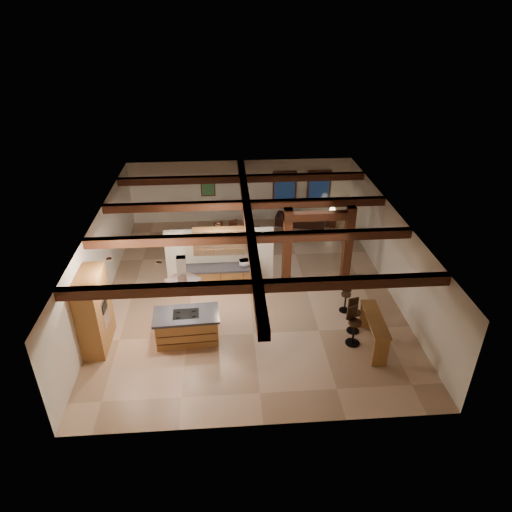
{
  "coord_description": "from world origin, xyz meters",
  "views": [
    {
      "loc": [
        -0.74,
        -13.68,
        9.1
      ],
      "look_at": [
        0.29,
        0.5,
        1.1
      ],
      "focal_mm": 32.0,
      "sensor_mm": 36.0,
      "label": 1
    }
  ],
  "objects_px": {
    "kitchen_island": "(187,326)",
    "dining_table": "(237,242)",
    "sofa": "(300,218)",
    "bar_counter": "(374,327)"
  },
  "relations": [
    {
      "from": "dining_table",
      "to": "bar_counter",
      "type": "relative_size",
      "value": 0.88
    },
    {
      "from": "dining_table",
      "to": "sofa",
      "type": "relative_size",
      "value": 0.77
    },
    {
      "from": "bar_counter",
      "to": "kitchen_island",
      "type": "bearing_deg",
      "value": 172.98
    },
    {
      "from": "kitchen_island",
      "to": "dining_table",
      "type": "distance_m",
      "value": 6.05
    },
    {
      "from": "sofa",
      "to": "bar_counter",
      "type": "distance_m",
      "value": 8.58
    },
    {
      "from": "bar_counter",
      "to": "sofa",
      "type": "bearing_deg",
      "value": 95.58
    },
    {
      "from": "kitchen_island",
      "to": "sofa",
      "type": "height_order",
      "value": "kitchen_island"
    },
    {
      "from": "sofa",
      "to": "kitchen_island",
      "type": "bearing_deg",
      "value": 76.2
    },
    {
      "from": "dining_table",
      "to": "kitchen_island",
      "type": "bearing_deg",
      "value": -118.6
    },
    {
      "from": "kitchen_island",
      "to": "dining_table",
      "type": "xyz_separation_m",
      "value": [
        1.7,
        5.8,
        -0.19
      ]
    }
  ]
}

